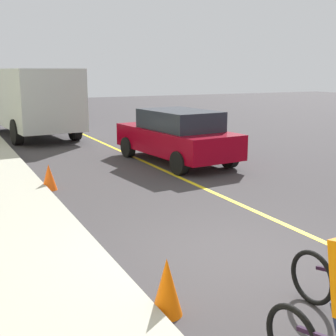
% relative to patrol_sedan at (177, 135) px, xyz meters
% --- Properties ---
extents(ground_plane, '(80.00, 80.00, 0.00)m').
position_rel_patrol_sedan_xyz_m(ground_plane, '(-6.78, 2.43, -0.82)').
color(ground_plane, '#383537').
extents(lane_line_centre, '(36.00, 0.12, 0.01)m').
position_rel_patrol_sedan_xyz_m(lane_line_centre, '(-6.78, 0.83, -0.82)').
color(lane_line_centre, yellow).
rests_on(lane_line_centre, ground).
extents(patrol_sedan, '(4.56, 2.27, 1.58)m').
position_rel_patrol_sedan_xyz_m(patrol_sedan, '(0.00, 0.00, 0.00)').
color(patrol_sedan, maroon).
rests_on(patrol_sedan, ground).
extents(box_truck_background, '(6.88, 2.99, 2.78)m').
position_rel_patrol_sedan_xyz_m(box_truck_background, '(7.45, 2.86, 0.73)').
color(box_truck_background, '#ACB2B1').
rests_on(box_truck_background, ground).
extents(traffic_cone_near, '(0.36, 0.36, 0.68)m').
position_rel_patrol_sedan_xyz_m(traffic_cone_near, '(-7.72, 4.10, -0.48)').
color(traffic_cone_near, '#F05E04').
rests_on(traffic_cone_near, ground).
extents(traffic_cone_far, '(0.36, 0.36, 0.61)m').
position_rel_patrol_sedan_xyz_m(traffic_cone_far, '(-1.56, 4.13, -0.52)').
color(traffic_cone_far, '#F7530F').
rests_on(traffic_cone_far, ground).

